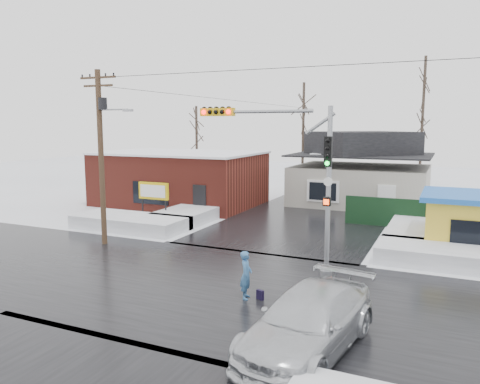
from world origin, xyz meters
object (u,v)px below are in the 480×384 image
at_px(traffic_signal, 291,167).
at_px(pedestrian, 246,275).
at_px(car, 309,322).
at_px(kiosk, 470,222).
at_px(marquee_sign, 154,192).
at_px(utility_pole, 102,147).

distance_m(traffic_signal, pedestrian, 5.13).
bearing_deg(traffic_signal, pedestrian, -97.74).
xyz_separation_m(pedestrian, car, (3.15, -2.87, -0.04)).
xyz_separation_m(traffic_signal, kiosk, (7.07, 7.03, -3.08)).
height_order(marquee_sign, car, marquee_sign).
bearing_deg(utility_pole, marquee_sign, 100.13).
height_order(marquee_sign, kiosk, kiosk).
bearing_deg(traffic_signal, utility_pole, 177.05).
bearing_deg(car, pedestrian, 146.20).
relative_size(utility_pole, marquee_sign, 3.53).
relative_size(utility_pole, pedestrian, 5.13).
xyz_separation_m(marquee_sign, pedestrian, (10.95, -10.09, -1.04)).
distance_m(marquee_sign, kiosk, 18.51).
relative_size(traffic_signal, pedestrian, 3.99).
bearing_deg(utility_pole, kiosk, 20.44).
distance_m(utility_pole, marquee_sign, 6.87).
bearing_deg(kiosk, utility_pole, -159.56).
bearing_deg(marquee_sign, pedestrian, -42.66).
relative_size(utility_pole, car, 1.56).
height_order(utility_pole, car, utility_pole).
distance_m(utility_pole, car, 15.38).
distance_m(pedestrian, car, 4.26).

